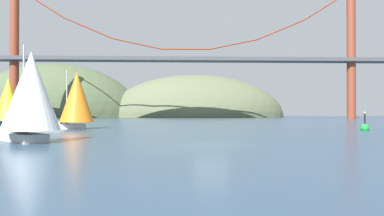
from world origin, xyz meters
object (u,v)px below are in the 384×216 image
sailboat_yellow_sail (8,100)px  sailboat_white_mainsail (30,94)px  channel_buoy (365,127)px  sailboat_orange_sail (76,98)px

sailboat_yellow_sail → sailboat_white_mainsail: (19.48, -39.85, -0.73)m
sailboat_yellow_sail → channel_buoy: bearing=-21.8°
sailboat_yellow_sail → channel_buoy: size_ratio=3.42×
sailboat_yellow_sail → channel_buoy: sailboat_yellow_sail is taller
sailboat_white_mainsail → channel_buoy: size_ratio=2.97×
sailboat_yellow_sail → channel_buoy: (55.10, -22.08, -4.13)m
sailboat_orange_sail → sailboat_white_mainsail: (2.60, -22.96, -0.50)m
sailboat_orange_sail → sailboat_yellow_sail: bearing=135.0°
sailboat_orange_sail → sailboat_white_mainsail: size_ratio=1.04×
sailboat_orange_sail → channel_buoy: sailboat_orange_sail is taller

